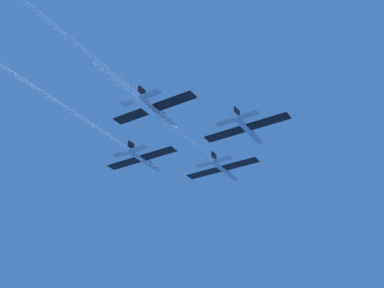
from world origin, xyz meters
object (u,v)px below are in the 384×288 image
object	(u,v)px
jet_left_wing	(98,131)
jet_slot	(99,64)
jet_right_wing	(211,93)
jet_lead	(192,145)

from	to	relation	value
jet_left_wing	jet_slot	world-z (taller)	jet_slot
jet_right_wing	jet_slot	distance (m)	19.85
jet_left_wing	jet_slot	distance (m)	20.69
jet_lead	jet_right_wing	size ratio (longest dim) A/B	0.97
jet_right_wing	jet_slot	xyz separation A→B (m)	(-13.04, -14.87, 1.58)
jet_lead	jet_right_wing	bearing A→B (deg)	-48.41
jet_right_wing	jet_slot	size ratio (longest dim) A/B	0.94
jet_lead	jet_left_wing	distance (m)	19.80
jet_slot	jet_left_wing	bearing A→B (deg)	131.95
jet_left_wing	jet_right_wing	bearing A→B (deg)	-1.08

